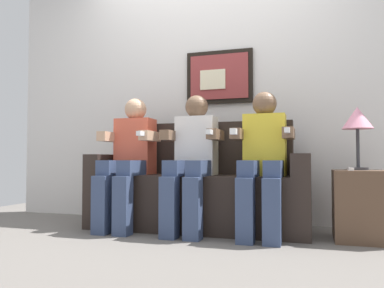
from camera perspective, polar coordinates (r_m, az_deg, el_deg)
name	(u,v)px	position (r m, az deg, el deg)	size (l,w,h in m)	color
ground_plane	(186,236)	(2.97, -0.89, -13.52)	(5.47, 5.47, 0.00)	#66605B
back_wall_assembly	(211,84)	(3.71, 2.91, 8.94)	(4.21, 0.10, 2.60)	silver
couch	(198,191)	(3.23, 0.94, -7.01)	(1.81, 0.58, 0.90)	#2D231E
person_on_left	(129,156)	(3.27, -9.33, -1.78)	(0.46, 0.56, 1.11)	#D8593F
person_in_middle	(192,156)	(3.06, 0.06, -1.77)	(0.46, 0.56, 1.11)	white
person_on_right	(263,156)	(2.94, 10.49, -1.70)	(0.46, 0.56, 1.11)	yellow
side_table_right	(363,205)	(3.02, 24.03, -8.32)	(0.40, 0.40, 0.50)	brown
table_lamp	(357,121)	(3.05, 23.34, 3.18)	(0.22, 0.22, 0.46)	#333338
spare_remote_on_table	(351,169)	(2.92, 22.47, -3.44)	(0.04, 0.13, 0.02)	white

